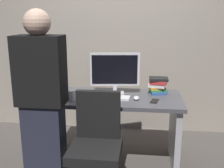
% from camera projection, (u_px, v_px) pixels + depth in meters
% --- Properties ---
extents(ground_plane, '(9.00, 9.00, 0.00)m').
position_uv_depth(ground_plane, '(112.00, 158.00, 3.09)').
color(ground_plane, '#4C4742').
extents(wall_back, '(6.40, 0.10, 3.00)m').
position_uv_depth(wall_back, '(120.00, 22.00, 3.62)').
color(wall_back, '#9E9384').
rests_on(wall_back, ground).
extents(desk, '(1.48, 0.71, 0.74)m').
position_uv_depth(desk, '(113.00, 116.00, 2.97)').
color(desk, '#4C4C51').
rests_on(desk, ground).
extents(office_chair, '(0.52, 0.52, 0.94)m').
position_uv_depth(office_chair, '(96.00, 151.00, 2.37)').
color(office_chair, black).
rests_on(office_chair, ground).
extents(person_at_desk, '(0.40, 0.24, 1.64)m').
position_uv_depth(person_at_desk, '(42.00, 105.00, 2.32)').
color(person_at_desk, '#262838').
rests_on(person_at_desk, ground).
extents(monitor, '(0.54, 0.16, 0.46)m').
position_uv_depth(monitor, '(115.00, 71.00, 2.95)').
color(monitor, silver).
rests_on(monitor, desk).
extents(keyboard, '(0.44, 0.15, 0.02)m').
position_uv_depth(keyboard, '(109.00, 97.00, 2.85)').
color(keyboard, white).
rests_on(keyboard, desk).
extents(mouse, '(0.06, 0.10, 0.03)m').
position_uv_depth(mouse, '(136.00, 98.00, 2.80)').
color(mouse, white).
rests_on(mouse, desk).
extents(cup_near_keyboard, '(0.07, 0.07, 0.10)m').
position_uv_depth(cup_near_keyboard, '(72.00, 95.00, 2.77)').
color(cup_near_keyboard, white).
rests_on(cup_near_keyboard, desk).
extents(book_stack, '(0.22, 0.19, 0.18)m').
position_uv_depth(book_stack, '(158.00, 85.00, 2.99)').
color(book_stack, '#3359A5').
rests_on(book_stack, desk).
extents(cell_phone, '(0.10, 0.16, 0.01)m').
position_uv_depth(cell_phone, '(155.00, 101.00, 2.74)').
color(cell_phone, black).
rests_on(cell_phone, desk).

